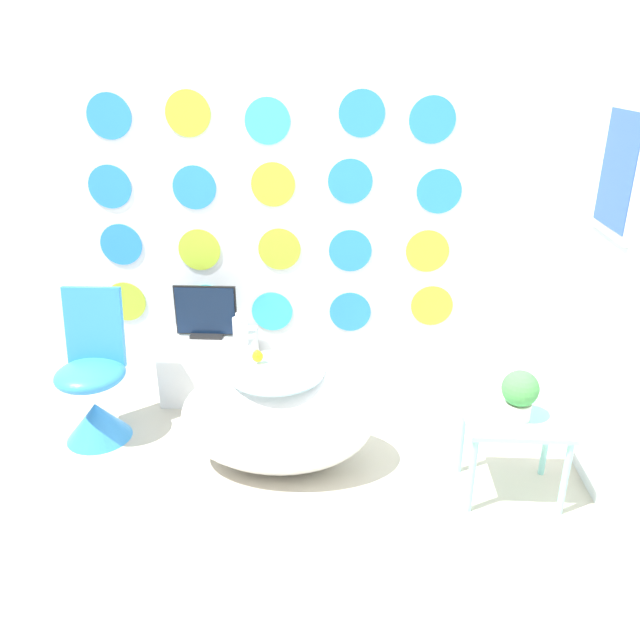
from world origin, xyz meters
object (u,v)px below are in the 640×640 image
object	(u,v)px
chair	(95,395)
potted_plant_left	(520,393)
bathtub	(277,417)
vase	(240,330)
tv	(206,314)

from	to	relation	value
chair	potted_plant_left	distance (m)	2.29
bathtub	vase	size ratio (longest dim) A/B	5.02
bathtub	tv	world-z (taller)	tv
tv	vase	xyz separation A→B (m)	(0.23, -0.11, -0.06)
bathtub	tv	distance (m)	0.92
bathtub	potted_plant_left	xyz separation A→B (m)	(1.17, -0.16, 0.27)
bathtub	vase	xyz separation A→B (m)	(-0.28, 0.59, 0.23)
tv	potted_plant_left	world-z (taller)	tv
bathtub	chair	xyz separation A→B (m)	(-1.06, 0.22, -0.02)
vase	potted_plant_left	xyz separation A→B (m)	(1.46, -0.76, 0.05)
tv	bathtub	bearing A→B (deg)	-53.89
bathtub	vase	distance (m)	0.70
vase	potted_plant_left	world-z (taller)	potted_plant_left
vase	potted_plant_left	size ratio (longest dim) A/B	0.81
bathtub	vase	world-z (taller)	vase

